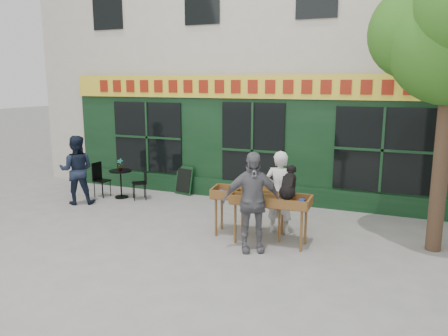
{
  "coord_description": "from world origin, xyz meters",
  "views": [
    {
      "loc": [
        3.62,
        -8.42,
        3.13
      ],
      "look_at": [
        -0.06,
        0.5,
        1.21
      ],
      "focal_mm": 35.0,
      "sensor_mm": 36.0,
      "label": 1
    }
  ],
  "objects_px": {
    "dog": "(289,181)",
    "woman": "(280,193)",
    "man_left": "(77,170)",
    "man_right": "(252,202)",
    "bistro_table": "(121,178)",
    "book_cart_center": "(271,203)",
    "book_cart_right": "(250,197)"
  },
  "relations": [
    {
      "from": "dog",
      "to": "woman",
      "type": "relative_size",
      "value": 0.34
    },
    {
      "from": "woman",
      "to": "man_left",
      "type": "xyz_separation_m",
      "value": [
        -5.45,
        0.21,
        0.02
      ]
    },
    {
      "from": "dog",
      "to": "woman",
      "type": "xyz_separation_m",
      "value": [
        -0.35,
        0.7,
        -0.42
      ]
    },
    {
      "from": "man_right",
      "to": "bistro_table",
      "type": "distance_m",
      "value": 5.06
    },
    {
      "from": "book_cart_center",
      "to": "dog",
      "type": "relative_size",
      "value": 2.53
    },
    {
      "from": "woman",
      "to": "man_left",
      "type": "bearing_deg",
      "value": -3.83
    },
    {
      "from": "woman",
      "to": "bistro_table",
      "type": "distance_m",
      "value": 4.89
    },
    {
      "from": "book_cart_center",
      "to": "woman",
      "type": "height_order",
      "value": "woman"
    },
    {
      "from": "book_cart_center",
      "to": "man_right",
      "type": "relative_size",
      "value": 0.8
    },
    {
      "from": "man_right",
      "to": "book_cart_right",
      "type": "bearing_deg",
      "value": 84.54
    },
    {
      "from": "man_right",
      "to": "man_left",
      "type": "xyz_separation_m",
      "value": [
        -5.22,
        1.34,
        -0.05
      ]
    },
    {
      "from": "book_cart_right",
      "to": "man_left",
      "type": "distance_m",
      "value": 4.96
    },
    {
      "from": "book_cart_center",
      "to": "man_right",
      "type": "height_order",
      "value": "man_right"
    },
    {
      "from": "book_cart_center",
      "to": "bistro_table",
      "type": "relative_size",
      "value": 2.0
    },
    {
      "from": "bistro_table",
      "to": "man_left",
      "type": "xyz_separation_m",
      "value": [
        -0.7,
        -0.9,
        0.35
      ]
    },
    {
      "from": "man_left",
      "to": "book_cart_center",
      "type": "bearing_deg",
      "value": 140.85
    },
    {
      "from": "man_left",
      "to": "book_cart_right",
      "type": "bearing_deg",
      "value": 142.97
    },
    {
      "from": "book_cart_center",
      "to": "book_cart_right",
      "type": "height_order",
      "value": "same"
    },
    {
      "from": "woman",
      "to": "man_left",
      "type": "distance_m",
      "value": 5.45
    },
    {
      "from": "book_cart_center",
      "to": "bistro_table",
      "type": "xyz_separation_m",
      "value": [
        -4.75,
        1.76,
        -0.28
      ]
    },
    {
      "from": "man_left",
      "to": "bistro_table",
      "type": "bearing_deg",
      "value": -158.03
    },
    {
      "from": "bistro_table",
      "to": "book_cart_right",
      "type": "bearing_deg",
      "value": -19.49
    },
    {
      "from": "woman",
      "to": "man_right",
      "type": "relative_size",
      "value": 0.93
    },
    {
      "from": "dog",
      "to": "book_cart_right",
      "type": "distance_m",
      "value": 1.04
    },
    {
      "from": "dog",
      "to": "man_left",
      "type": "distance_m",
      "value": 5.88
    },
    {
      "from": "dog",
      "to": "book_cart_right",
      "type": "xyz_separation_m",
      "value": [
        -0.88,
        0.32,
        -0.47
      ]
    },
    {
      "from": "dog",
      "to": "book_cart_center",
      "type": "bearing_deg",
      "value": 170.27
    },
    {
      "from": "dog",
      "to": "woman",
      "type": "distance_m",
      "value": 0.89
    },
    {
      "from": "woman",
      "to": "book_cart_right",
      "type": "bearing_deg",
      "value": 34.31
    },
    {
      "from": "dog",
      "to": "man_left",
      "type": "height_order",
      "value": "man_left"
    },
    {
      "from": "woman",
      "to": "man_right",
      "type": "xyz_separation_m",
      "value": [
        -0.23,
        -1.13,
        0.07
      ]
    },
    {
      "from": "book_cart_center",
      "to": "book_cart_right",
      "type": "xyz_separation_m",
      "value": [
        -0.53,
        0.27,
        0.0
      ]
    }
  ]
}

